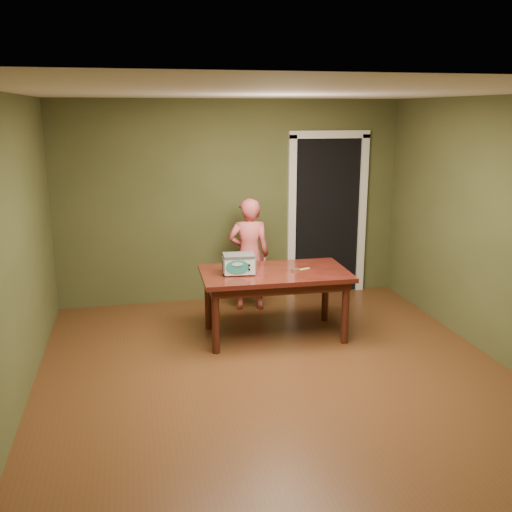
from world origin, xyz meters
name	(u,v)px	position (x,y,z in m)	size (l,w,h in m)	color
floor	(279,380)	(0.00, 0.00, 0.00)	(5.00, 5.00, 0.00)	#502F16
room_shell	(281,199)	(0.00, 0.00, 1.71)	(4.52, 5.02, 2.61)	#4A4D29
doorway	(320,213)	(1.30, 2.78, 1.06)	(1.10, 0.66, 2.25)	black
dining_table	(275,280)	(0.22, 1.07, 0.65)	(1.62, 0.94, 0.75)	black
toy_oven	(239,263)	(-0.18, 1.05, 0.87)	(0.37, 0.26, 0.22)	#4C4F54
baking_pan	(295,270)	(0.44, 1.04, 0.76)	(0.10, 0.10, 0.02)	silver
spatula	(302,269)	(0.53, 1.07, 0.75)	(0.18, 0.03, 0.01)	#E6C764
child	(249,254)	(0.13, 2.01, 0.71)	(0.52, 0.34, 1.42)	#D8595E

